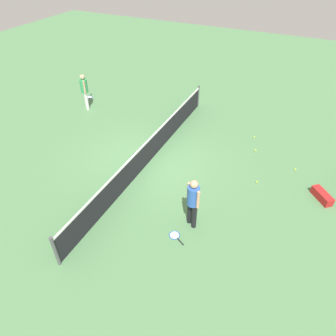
{
  "coord_description": "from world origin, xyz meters",
  "views": [
    {
      "loc": [
        -8.09,
        -4.65,
        7.01
      ],
      "look_at": [
        -1.11,
        -1.31,
        0.9
      ],
      "focal_mm": 32.85,
      "sensor_mm": 36.0,
      "label": 1
    }
  ],
  "objects_px": {
    "tennis_racket_near_player": "(175,236)",
    "tennis_ball_near_player": "(257,182)",
    "equipment_bag": "(321,195)",
    "tennis_racket_far_player": "(90,97)",
    "tennis_ball_baseline": "(254,137)",
    "tennis_ball_by_net": "(255,150)",
    "player_near_side": "(193,200)",
    "player_far_side": "(84,89)",
    "tennis_ball_midcourt": "(295,169)"
  },
  "relations": [
    {
      "from": "tennis_racket_near_player",
      "to": "tennis_ball_near_player",
      "type": "distance_m",
      "value": 3.71
    },
    {
      "from": "tennis_racket_far_player",
      "to": "tennis_ball_near_player",
      "type": "xyz_separation_m",
      "value": [
        -3.01,
        -9.39,
        0.02
      ]
    },
    {
      "from": "player_far_side",
      "to": "tennis_ball_midcourt",
      "type": "distance_m",
      "value": 9.88
    },
    {
      "from": "tennis_ball_near_player",
      "to": "equipment_bag",
      "type": "distance_m",
      "value": 2.06
    },
    {
      "from": "player_far_side",
      "to": "tennis_racket_far_player",
      "type": "relative_size",
      "value": 2.81
    },
    {
      "from": "tennis_racket_near_player",
      "to": "tennis_ball_midcourt",
      "type": "bearing_deg",
      "value": -30.03
    },
    {
      "from": "tennis_racket_far_player",
      "to": "tennis_ball_baseline",
      "type": "xyz_separation_m",
      "value": [
        -0.19,
        -8.64,
        0.02
      ]
    },
    {
      "from": "tennis_ball_near_player",
      "to": "equipment_bag",
      "type": "height_order",
      "value": "equipment_bag"
    },
    {
      "from": "tennis_ball_near_player",
      "to": "tennis_ball_baseline",
      "type": "height_order",
      "value": "same"
    },
    {
      "from": "player_far_side",
      "to": "tennis_ball_near_player",
      "type": "distance_m",
      "value": 8.98
    },
    {
      "from": "tennis_ball_midcourt",
      "to": "tennis_racket_near_player",
      "type": "bearing_deg",
      "value": 149.97
    },
    {
      "from": "tennis_ball_near_player",
      "to": "player_near_side",
      "type": "bearing_deg",
      "value": 153.91
    },
    {
      "from": "tennis_ball_baseline",
      "to": "player_far_side",
      "type": "bearing_deg",
      "value": 96.16
    },
    {
      "from": "tennis_ball_baseline",
      "to": "equipment_bag",
      "type": "bearing_deg",
      "value": -133.95
    },
    {
      "from": "tennis_ball_near_player",
      "to": "tennis_ball_by_net",
      "type": "relative_size",
      "value": 1.0
    },
    {
      "from": "player_far_side",
      "to": "equipment_bag",
      "type": "height_order",
      "value": "player_far_side"
    },
    {
      "from": "tennis_ball_near_player",
      "to": "tennis_ball_baseline",
      "type": "bearing_deg",
      "value": 14.91
    },
    {
      "from": "player_near_side",
      "to": "tennis_ball_baseline",
      "type": "distance_m",
      "value": 5.67
    },
    {
      "from": "tennis_racket_near_player",
      "to": "tennis_ball_midcourt",
      "type": "relative_size",
      "value": 8.97
    },
    {
      "from": "tennis_racket_far_player",
      "to": "tennis_ball_by_net",
      "type": "height_order",
      "value": "tennis_ball_by_net"
    },
    {
      "from": "player_near_side",
      "to": "tennis_racket_far_player",
      "type": "height_order",
      "value": "player_near_side"
    },
    {
      "from": "tennis_ball_by_net",
      "to": "player_near_side",
      "type": "bearing_deg",
      "value": 169.53
    },
    {
      "from": "tennis_racket_near_player",
      "to": "tennis_racket_far_player",
      "type": "height_order",
      "value": "same"
    },
    {
      "from": "player_near_side",
      "to": "tennis_ball_midcourt",
      "type": "xyz_separation_m",
      "value": [
        4.03,
        -2.44,
        -0.98
      ]
    },
    {
      "from": "tennis_racket_near_player",
      "to": "player_near_side",
      "type": "bearing_deg",
      "value": -21.76
    },
    {
      "from": "tennis_ball_by_net",
      "to": "tennis_ball_baseline",
      "type": "distance_m",
      "value": 0.97
    },
    {
      "from": "tennis_racket_far_player",
      "to": "tennis_ball_baseline",
      "type": "distance_m",
      "value": 8.64
    },
    {
      "from": "player_near_side",
      "to": "tennis_ball_by_net",
      "type": "distance_m",
      "value": 4.81
    },
    {
      "from": "tennis_ball_baseline",
      "to": "equipment_bag",
      "type": "xyz_separation_m",
      "value": [
        -2.7,
        -2.8,
        0.11
      ]
    },
    {
      "from": "tennis_ball_midcourt",
      "to": "equipment_bag",
      "type": "xyz_separation_m",
      "value": [
        -1.18,
        -0.95,
        0.11
      ]
    },
    {
      "from": "equipment_bag",
      "to": "tennis_ball_midcourt",
      "type": "bearing_deg",
      "value": 38.73
    },
    {
      "from": "tennis_racket_far_player",
      "to": "equipment_bag",
      "type": "relative_size",
      "value": 0.77
    },
    {
      "from": "equipment_bag",
      "to": "tennis_ball_baseline",
      "type": "bearing_deg",
      "value": 46.05
    },
    {
      "from": "player_far_side",
      "to": "tennis_ball_baseline",
      "type": "bearing_deg",
      "value": -83.84
    },
    {
      "from": "tennis_racket_near_player",
      "to": "player_far_side",
      "type": "bearing_deg",
      "value": 53.23
    },
    {
      "from": "tennis_ball_by_net",
      "to": "tennis_ball_baseline",
      "type": "xyz_separation_m",
      "value": [
        0.93,
        0.27,
        0.0
      ]
    },
    {
      "from": "tennis_racket_near_player",
      "to": "tennis_ball_baseline",
      "type": "bearing_deg",
      "value": -7.69
    },
    {
      "from": "player_far_side",
      "to": "tennis_ball_baseline",
      "type": "xyz_separation_m",
      "value": [
        0.86,
        -7.96,
        -0.98
      ]
    },
    {
      "from": "tennis_racket_near_player",
      "to": "tennis_ball_midcourt",
      "type": "xyz_separation_m",
      "value": [
        4.66,
        -2.69,
        0.02
      ]
    },
    {
      "from": "tennis_ball_near_player",
      "to": "tennis_ball_by_net",
      "type": "height_order",
      "value": "same"
    },
    {
      "from": "tennis_ball_baseline",
      "to": "player_near_side",
      "type": "bearing_deg",
      "value": 173.99
    },
    {
      "from": "player_far_side",
      "to": "tennis_ball_midcourt",
      "type": "bearing_deg",
      "value": -93.88
    },
    {
      "from": "tennis_ball_near_player",
      "to": "player_far_side",
      "type": "bearing_deg",
      "value": 77.28
    },
    {
      "from": "tennis_racket_near_player",
      "to": "tennis_ball_baseline",
      "type": "xyz_separation_m",
      "value": [
        6.18,
        -0.83,
        0.02
      ]
    },
    {
      "from": "tennis_racket_far_player",
      "to": "tennis_ball_baseline",
      "type": "bearing_deg",
      "value": -91.26
    },
    {
      "from": "tennis_racket_near_player",
      "to": "tennis_ball_by_net",
      "type": "bearing_deg",
      "value": -11.87
    },
    {
      "from": "tennis_racket_near_player",
      "to": "tennis_ball_near_player",
      "type": "height_order",
      "value": "tennis_ball_near_player"
    },
    {
      "from": "player_far_side",
      "to": "tennis_racket_near_player",
      "type": "xyz_separation_m",
      "value": [
        -5.32,
        -7.12,
        -1.0
      ]
    },
    {
      "from": "tennis_racket_far_player",
      "to": "tennis_racket_near_player",
      "type": "bearing_deg",
      "value": -129.23
    },
    {
      "from": "tennis_ball_midcourt",
      "to": "equipment_bag",
      "type": "height_order",
      "value": "equipment_bag"
    }
  ]
}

